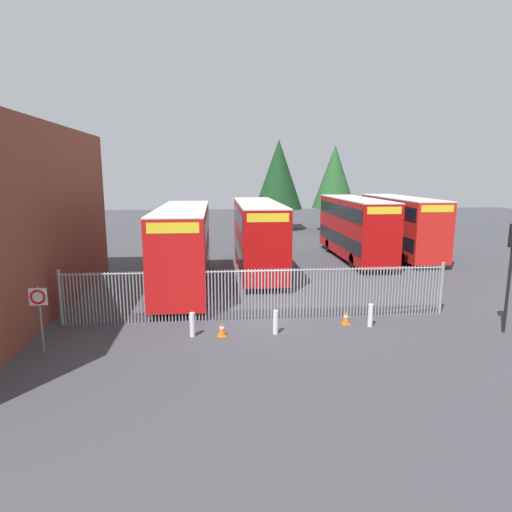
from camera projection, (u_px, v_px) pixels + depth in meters
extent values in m
plane|color=#3D3D42|center=(250.00, 276.00, 26.46)|extent=(100.00, 100.00, 0.00)
cylinder|color=gray|center=(61.00, 299.00, 17.68)|extent=(0.06, 0.06, 2.20)
cylinder|color=gray|center=(64.00, 299.00, 17.69)|extent=(0.06, 0.06, 2.20)
cylinder|color=gray|center=(68.00, 299.00, 17.70)|extent=(0.06, 0.06, 2.20)
cylinder|color=gray|center=(71.00, 299.00, 17.72)|extent=(0.06, 0.06, 2.20)
cylinder|color=gray|center=(75.00, 299.00, 17.73)|extent=(0.06, 0.06, 2.20)
cylinder|color=gray|center=(78.00, 299.00, 17.74)|extent=(0.06, 0.06, 2.20)
cylinder|color=gray|center=(82.00, 299.00, 17.75)|extent=(0.06, 0.06, 2.20)
cylinder|color=gray|center=(85.00, 299.00, 17.77)|extent=(0.06, 0.06, 2.20)
cylinder|color=gray|center=(89.00, 299.00, 17.78)|extent=(0.06, 0.06, 2.20)
cylinder|color=gray|center=(92.00, 299.00, 17.79)|extent=(0.06, 0.06, 2.20)
cylinder|color=gray|center=(96.00, 298.00, 17.80)|extent=(0.06, 0.06, 2.20)
cylinder|color=gray|center=(99.00, 298.00, 17.82)|extent=(0.06, 0.06, 2.20)
cylinder|color=gray|center=(103.00, 298.00, 17.83)|extent=(0.06, 0.06, 2.20)
cylinder|color=gray|center=(106.00, 298.00, 17.84)|extent=(0.06, 0.06, 2.20)
cylinder|color=gray|center=(110.00, 298.00, 17.85)|extent=(0.06, 0.06, 2.20)
cylinder|color=gray|center=(113.00, 298.00, 17.87)|extent=(0.06, 0.06, 2.20)
cylinder|color=gray|center=(117.00, 298.00, 17.88)|extent=(0.06, 0.06, 2.20)
cylinder|color=gray|center=(120.00, 298.00, 17.89)|extent=(0.06, 0.06, 2.20)
cylinder|color=gray|center=(124.00, 298.00, 17.90)|extent=(0.06, 0.06, 2.20)
cylinder|color=gray|center=(127.00, 298.00, 17.92)|extent=(0.06, 0.06, 2.20)
cylinder|color=gray|center=(131.00, 298.00, 17.93)|extent=(0.06, 0.06, 2.20)
cylinder|color=gray|center=(134.00, 298.00, 17.94)|extent=(0.06, 0.06, 2.20)
cylinder|color=gray|center=(137.00, 297.00, 17.95)|extent=(0.06, 0.06, 2.20)
cylinder|color=gray|center=(141.00, 297.00, 17.97)|extent=(0.06, 0.06, 2.20)
cylinder|color=gray|center=(144.00, 297.00, 17.98)|extent=(0.06, 0.06, 2.20)
cylinder|color=gray|center=(148.00, 297.00, 17.99)|extent=(0.06, 0.06, 2.20)
cylinder|color=gray|center=(151.00, 297.00, 18.00)|extent=(0.06, 0.06, 2.20)
cylinder|color=gray|center=(155.00, 297.00, 18.02)|extent=(0.06, 0.06, 2.20)
cylinder|color=gray|center=(158.00, 297.00, 18.03)|extent=(0.06, 0.06, 2.20)
cylinder|color=gray|center=(161.00, 297.00, 18.04)|extent=(0.06, 0.06, 2.20)
cylinder|color=gray|center=(165.00, 297.00, 18.05)|extent=(0.06, 0.06, 2.20)
cylinder|color=gray|center=(168.00, 297.00, 18.07)|extent=(0.06, 0.06, 2.20)
cylinder|color=gray|center=(172.00, 297.00, 18.08)|extent=(0.06, 0.06, 2.20)
cylinder|color=gray|center=(175.00, 297.00, 18.09)|extent=(0.06, 0.06, 2.20)
cylinder|color=gray|center=(178.00, 296.00, 18.10)|extent=(0.06, 0.06, 2.20)
cylinder|color=gray|center=(182.00, 296.00, 18.12)|extent=(0.06, 0.06, 2.20)
cylinder|color=gray|center=(185.00, 296.00, 18.13)|extent=(0.06, 0.06, 2.20)
cylinder|color=gray|center=(189.00, 296.00, 18.14)|extent=(0.06, 0.06, 2.20)
cylinder|color=gray|center=(192.00, 296.00, 18.15)|extent=(0.06, 0.06, 2.20)
cylinder|color=gray|center=(195.00, 296.00, 18.17)|extent=(0.06, 0.06, 2.20)
cylinder|color=gray|center=(199.00, 296.00, 18.18)|extent=(0.06, 0.06, 2.20)
cylinder|color=gray|center=(202.00, 296.00, 18.19)|extent=(0.06, 0.06, 2.20)
cylinder|color=gray|center=(205.00, 296.00, 18.20)|extent=(0.06, 0.06, 2.20)
cylinder|color=gray|center=(209.00, 296.00, 18.22)|extent=(0.06, 0.06, 2.20)
cylinder|color=gray|center=(212.00, 296.00, 18.23)|extent=(0.06, 0.06, 2.20)
cylinder|color=gray|center=(215.00, 295.00, 18.24)|extent=(0.06, 0.06, 2.20)
cylinder|color=gray|center=(219.00, 295.00, 18.25)|extent=(0.06, 0.06, 2.20)
cylinder|color=gray|center=(222.00, 295.00, 18.27)|extent=(0.06, 0.06, 2.20)
cylinder|color=gray|center=(225.00, 295.00, 18.28)|extent=(0.06, 0.06, 2.20)
cylinder|color=gray|center=(229.00, 295.00, 18.29)|extent=(0.06, 0.06, 2.20)
cylinder|color=gray|center=(232.00, 295.00, 18.30)|extent=(0.06, 0.06, 2.20)
cylinder|color=gray|center=(235.00, 295.00, 18.32)|extent=(0.06, 0.06, 2.20)
cylinder|color=gray|center=(239.00, 295.00, 18.33)|extent=(0.06, 0.06, 2.20)
cylinder|color=gray|center=(242.00, 295.00, 18.34)|extent=(0.06, 0.06, 2.20)
cylinder|color=gray|center=(245.00, 295.00, 18.35)|extent=(0.06, 0.06, 2.20)
cylinder|color=gray|center=(248.00, 295.00, 18.37)|extent=(0.06, 0.06, 2.20)
cylinder|color=gray|center=(252.00, 295.00, 18.38)|extent=(0.06, 0.06, 2.20)
cylinder|color=gray|center=(255.00, 294.00, 18.39)|extent=(0.06, 0.06, 2.20)
cylinder|color=gray|center=(258.00, 294.00, 18.40)|extent=(0.06, 0.06, 2.20)
cylinder|color=gray|center=(262.00, 294.00, 18.42)|extent=(0.06, 0.06, 2.20)
cylinder|color=gray|center=(265.00, 294.00, 18.43)|extent=(0.06, 0.06, 2.20)
cylinder|color=gray|center=(268.00, 294.00, 18.44)|extent=(0.06, 0.06, 2.20)
cylinder|color=gray|center=(271.00, 294.00, 18.45)|extent=(0.06, 0.06, 2.20)
cylinder|color=gray|center=(275.00, 294.00, 18.47)|extent=(0.06, 0.06, 2.20)
cylinder|color=gray|center=(278.00, 294.00, 18.48)|extent=(0.06, 0.06, 2.20)
cylinder|color=gray|center=(281.00, 294.00, 18.49)|extent=(0.06, 0.06, 2.20)
cylinder|color=gray|center=(284.00, 294.00, 18.50)|extent=(0.06, 0.06, 2.20)
cylinder|color=gray|center=(288.00, 294.00, 18.52)|extent=(0.06, 0.06, 2.20)
cylinder|color=gray|center=(291.00, 294.00, 18.53)|extent=(0.06, 0.06, 2.20)
cylinder|color=gray|center=(294.00, 294.00, 18.54)|extent=(0.06, 0.06, 2.20)
cylinder|color=gray|center=(297.00, 293.00, 18.55)|extent=(0.06, 0.06, 2.20)
cylinder|color=gray|center=(301.00, 293.00, 18.57)|extent=(0.06, 0.06, 2.20)
cylinder|color=gray|center=(304.00, 293.00, 18.58)|extent=(0.06, 0.06, 2.20)
cylinder|color=gray|center=(307.00, 293.00, 18.59)|extent=(0.06, 0.06, 2.20)
cylinder|color=gray|center=(310.00, 293.00, 18.60)|extent=(0.06, 0.06, 2.20)
cylinder|color=gray|center=(313.00, 293.00, 18.62)|extent=(0.06, 0.06, 2.20)
cylinder|color=gray|center=(317.00, 293.00, 18.63)|extent=(0.06, 0.06, 2.20)
cylinder|color=gray|center=(320.00, 293.00, 18.64)|extent=(0.06, 0.06, 2.20)
cylinder|color=gray|center=(323.00, 293.00, 18.65)|extent=(0.06, 0.06, 2.20)
cylinder|color=gray|center=(326.00, 293.00, 18.67)|extent=(0.06, 0.06, 2.20)
cylinder|color=gray|center=(329.00, 293.00, 18.68)|extent=(0.06, 0.06, 2.20)
cylinder|color=gray|center=(333.00, 293.00, 18.69)|extent=(0.06, 0.06, 2.20)
cylinder|color=gray|center=(336.00, 292.00, 18.70)|extent=(0.06, 0.06, 2.20)
cylinder|color=gray|center=(339.00, 292.00, 18.72)|extent=(0.06, 0.06, 2.20)
cylinder|color=gray|center=(342.00, 292.00, 18.73)|extent=(0.06, 0.06, 2.20)
cylinder|color=gray|center=(345.00, 292.00, 18.74)|extent=(0.06, 0.06, 2.20)
cylinder|color=gray|center=(348.00, 292.00, 18.75)|extent=(0.06, 0.06, 2.20)
cylinder|color=gray|center=(352.00, 292.00, 18.77)|extent=(0.06, 0.06, 2.20)
cylinder|color=gray|center=(355.00, 292.00, 18.78)|extent=(0.06, 0.06, 2.20)
cylinder|color=gray|center=(358.00, 292.00, 18.79)|extent=(0.06, 0.06, 2.20)
cylinder|color=gray|center=(361.00, 292.00, 18.80)|extent=(0.06, 0.06, 2.20)
cylinder|color=gray|center=(364.00, 292.00, 18.82)|extent=(0.06, 0.06, 2.20)
cylinder|color=gray|center=(367.00, 292.00, 18.83)|extent=(0.06, 0.06, 2.20)
cylinder|color=gray|center=(370.00, 292.00, 18.84)|extent=(0.06, 0.06, 2.20)
cylinder|color=gray|center=(373.00, 292.00, 18.85)|extent=(0.06, 0.06, 2.20)
cylinder|color=gray|center=(377.00, 291.00, 18.87)|extent=(0.06, 0.06, 2.20)
cylinder|color=gray|center=(380.00, 291.00, 18.88)|extent=(0.06, 0.06, 2.20)
cylinder|color=gray|center=(383.00, 291.00, 18.89)|extent=(0.06, 0.06, 2.20)
cylinder|color=gray|center=(386.00, 291.00, 18.90)|extent=(0.06, 0.06, 2.20)
cylinder|color=gray|center=(389.00, 291.00, 18.92)|extent=(0.06, 0.06, 2.20)
cylinder|color=gray|center=(392.00, 291.00, 18.93)|extent=(0.06, 0.06, 2.20)
cylinder|color=gray|center=(395.00, 291.00, 18.94)|extent=(0.06, 0.06, 2.20)
cylinder|color=gray|center=(398.00, 291.00, 18.95)|extent=(0.06, 0.06, 2.20)
cylinder|color=gray|center=(401.00, 291.00, 18.97)|extent=(0.06, 0.06, 2.20)
cylinder|color=gray|center=(404.00, 291.00, 18.98)|extent=(0.06, 0.06, 2.20)
cylinder|color=gray|center=(408.00, 291.00, 18.99)|extent=(0.06, 0.06, 2.20)
cylinder|color=gray|center=(411.00, 291.00, 19.00)|extent=(0.06, 0.06, 2.20)
cylinder|color=gray|center=(414.00, 291.00, 19.02)|extent=(0.06, 0.06, 2.20)
cylinder|color=gray|center=(417.00, 290.00, 19.03)|extent=(0.06, 0.06, 2.20)
cylinder|color=gray|center=(420.00, 290.00, 19.04)|extent=(0.06, 0.06, 2.20)
cylinder|color=gray|center=(423.00, 290.00, 19.05)|extent=(0.06, 0.06, 2.20)
cylinder|color=gray|center=(426.00, 290.00, 19.07)|extent=(0.06, 0.06, 2.20)
cylinder|color=gray|center=(429.00, 290.00, 19.08)|extent=(0.06, 0.06, 2.20)
cylinder|color=gray|center=(432.00, 290.00, 19.09)|extent=(0.06, 0.06, 2.20)
cylinder|color=gray|center=(435.00, 290.00, 19.10)|extent=(0.06, 0.06, 2.20)
cylinder|color=gray|center=(438.00, 290.00, 19.12)|extent=(0.06, 0.06, 2.20)
cylinder|color=gray|center=(441.00, 290.00, 19.13)|extent=(0.06, 0.06, 2.20)
cylinder|color=gray|center=(258.00, 271.00, 18.21)|extent=(16.29, 0.07, 0.07)
cylinder|color=gray|center=(60.00, 298.00, 17.66)|extent=(0.14, 0.14, 2.35)
cylinder|color=gray|center=(441.00, 288.00, 19.12)|extent=(0.14, 0.14, 2.35)
cube|color=red|center=(184.00, 246.00, 23.06)|extent=(2.50, 10.80, 4.00)
cube|color=black|center=(184.00, 261.00, 23.21)|extent=(2.54, 10.37, 0.90)
cube|color=black|center=(183.00, 224.00, 22.84)|extent=(2.54, 10.37, 0.90)
cube|color=yellow|center=(173.00, 228.00, 17.52)|extent=(2.12, 0.12, 0.44)
cube|color=silver|center=(183.00, 208.00, 22.68)|extent=(2.50, 10.80, 0.08)
cylinder|color=black|center=(156.00, 297.00, 20.03)|extent=(0.30, 1.04, 1.04)
cylinder|color=black|center=(204.00, 296.00, 20.23)|extent=(0.30, 1.04, 1.04)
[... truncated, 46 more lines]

